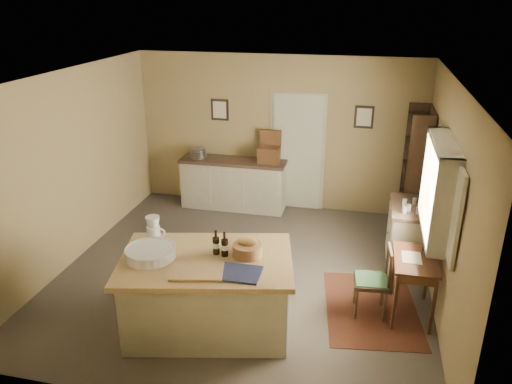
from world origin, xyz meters
TOP-DOWN VIEW (x-y plane):
  - ground at (0.00, 0.00)m, footprint 5.00×5.00m
  - wall_back at (0.00, 2.50)m, footprint 5.00×0.10m
  - wall_front at (0.00, -2.50)m, footprint 5.00×0.10m
  - wall_left at (-2.50, 0.00)m, footprint 0.10×5.00m
  - wall_right at (2.50, 0.00)m, footprint 0.10×5.00m
  - ceiling at (0.00, 0.00)m, footprint 5.00×5.00m
  - door at (0.35, 2.47)m, footprint 0.97×0.06m
  - framed_prints at (0.20, 2.48)m, footprint 2.82×0.02m
  - window at (2.42, -0.20)m, footprint 0.25×1.99m
  - work_island at (-0.12, -1.26)m, footprint 2.12×1.62m
  - sideboard at (-0.74, 2.20)m, footprint 1.88×0.54m
  - rug at (1.75, -0.47)m, footprint 1.31×1.74m
  - writing_desk at (2.20, -0.47)m, footprint 0.49×0.81m
  - desk_chair at (1.72, -0.56)m, footprint 0.44×0.44m
  - right_cabinet at (2.20, 0.79)m, footprint 0.53×0.96m
  - shelving_unit at (2.35, 1.91)m, footprint 0.34×0.91m

SIDE VIEW (x-z plane):
  - ground at x=0.00m, z-range 0.00..0.00m
  - rug at x=1.75m, z-range 0.00..0.01m
  - desk_chair at x=1.72m, z-range 0.00..0.87m
  - right_cabinet at x=2.20m, z-range -0.04..0.95m
  - sideboard at x=-0.74m, z-range -0.11..1.07m
  - work_island at x=-0.12m, z-range -0.12..1.08m
  - writing_desk at x=2.20m, z-range 0.25..1.07m
  - shelving_unit at x=2.35m, z-range 0.00..2.02m
  - door at x=0.35m, z-range 0.00..2.11m
  - wall_back at x=0.00m, z-range 0.00..2.70m
  - wall_front at x=0.00m, z-range 0.00..2.70m
  - wall_left at x=-2.50m, z-range 0.00..2.70m
  - wall_right at x=2.50m, z-range 0.00..2.70m
  - window at x=2.42m, z-range 0.99..2.11m
  - framed_prints at x=0.20m, z-range 1.53..1.91m
  - ceiling at x=0.00m, z-range 2.70..2.70m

